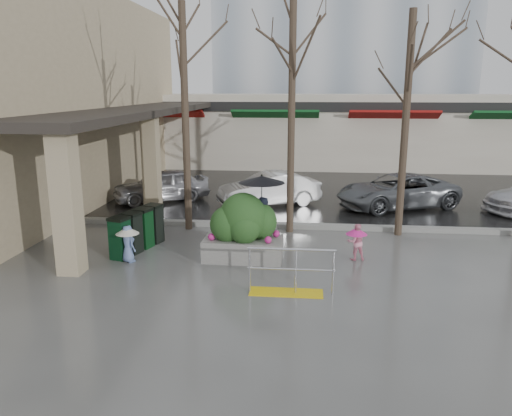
% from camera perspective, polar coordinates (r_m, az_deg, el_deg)
% --- Properties ---
extents(ground, '(120.00, 120.00, 0.00)m').
position_cam_1_polar(ground, '(12.29, -2.40, -7.22)').
color(ground, '#51514F').
rests_on(ground, ground).
extents(street_asphalt, '(120.00, 36.00, 0.01)m').
position_cam_1_polar(street_asphalt, '(33.69, 2.96, 6.13)').
color(street_asphalt, black).
rests_on(street_asphalt, ground).
extents(curb, '(120.00, 0.30, 0.15)m').
position_cam_1_polar(curb, '(16.04, -0.37, -1.92)').
color(curb, gray).
rests_on(curb, ground).
extents(near_building, '(6.00, 18.00, 8.00)m').
position_cam_1_polar(near_building, '(22.12, -23.53, 11.55)').
color(near_building, tan).
rests_on(near_building, ground).
extents(canopy_slab, '(2.80, 18.00, 0.25)m').
position_cam_1_polar(canopy_slab, '(20.43, -12.89, 11.18)').
color(canopy_slab, '#2D2823').
rests_on(canopy_slab, pillar_front).
extents(pillar_front, '(0.55, 0.55, 3.50)m').
position_cam_1_polar(pillar_front, '(12.49, -20.83, 0.61)').
color(pillar_front, tan).
rests_on(pillar_front, ground).
extents(pillar_back, '(0.55, 0.55, 3.50)m').
position_cam_1_polar(pillar_back, '(18.42, -11.89, 5.14)').
color(pillar_back, tan).
rests_on(pillar_back, ground).
extents(storefront_row, '(34.00, 6.74, 4.00)m').
position_cam_1_polar(storefront_row, '(29.43, 6.54, 8.92)').
color(storefront_row, beige).
rests_on(storefront_row, ground).
extents(handrail, '(1.90, 0.50, 1.03)m').
position_cam_1_polar(handrail, '(10.92, 3.82, -7.85)').
color(handrail, yellow).
rests_on(handrail, ground).
extents(tree_west, '(3.20, 3.20, 6.80)m').
position_cam_1_polar(tree_west, '(15.43, -8.28, 16.13)').
color(tree_west, '#382B21').
rests_on(tree_west, ground).
extents(tree_midwest, '(3.20, 3.20, 7.00)m').
position_cam_1_polar(tree_midwest, '(15.00, 4.19, 16.88)').
color(tree_midwest, '#382B21').
rests_on(tree_midwest, ground).
extents(tree_mideast, '(3.20, 3.20, 6.50)m').
position_cam_1_polar(tree_mideast, '(15.24, 17.11, 14.88)').
color(tree_mideast, '#382B21').
rests_on(tree_mideast, ground).
extents(woman, '(1.19, 1.19, 2.22)m').
position_cam_1_polar(woman, '(12.92, 0.66, 0.00)').
color(woman, black).
rests_on(woman, ground).
extents(child_pink, '(0.56, 0.56, 0.97)m').
position_cam_1_polar(child_pink, '(13.15, 11.38, -3.51)').
color(child_pink, pink).
rests_on(child_pink, ground).
extents(child_blue, '(0.60, 0.60, 0.98)m').
position_cam_1_polar(child_blue, '(13.14, -14.45, -3.51)').
color(child_blue, '#657DB3').
rests_on(child_blue, ground).
extents(planter, '(2.04, 1.20, 1.77)m').
position_cam_1_polar(planter, '(12.86, -1.44, -2.29)').
color(planter, slate).
rests_on(planter, ground).
extents(news_boxes, '(1.01, 2.05, 1.12)m').
position_cam_1_polar(news_boxes, '(14.05, -13.37, -2.50)').
color(news_boxes, '#0C351C').
rests_on(news_boxes, ground).
extents(car_a, '(3.95, 3.13, 1.26)m').
position_cam_1_polar(car_a, '(19.94, -10.78, 2.55)').
color(car_a, '#ABAAAF').
rests_on(car_a, ground).
extents(car_b, '(4.03, 2.78, 1.26)m').
position_cam_1_polar(car_b, '(18.87, 1.50, 2.17)').
color(car_b, silver).
rests_on(car_b, ground).
extents(car_c, '(4.99, 3.67, 1.26)m').
position_cam_1_polar(car_c, '(19.24, 15.82, 1.88)').
color(car_c, slate).
rests_on(car_c, ground).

